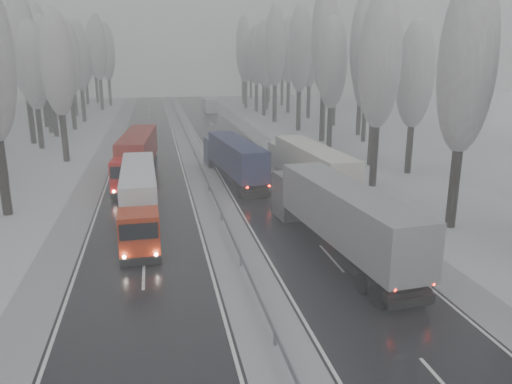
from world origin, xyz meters
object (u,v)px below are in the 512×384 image
object	(u,v)px
truck_blue_box	(233,156)
truck_red_white	(139,193)
truck_cream_box	(308,165)
box_truck_distant	(210,105)
truck_red_red	(137,153)
truck_grey_tarp	(337,212)

from	to	relation	value
truck_blue_box	truck_red_white	distance (m)	13.60
truck_cream_box	box_truck_distant	world-z (taller)	truck_cream_box
truck_cream_box	truck_red_red	distance (m)	16.44
truck_blue_box	truck_red_white	size ratio (longest dim) A/B	1.06
truck_grey_tarp	truck_red_red	bearing A→B (deg)	113.48
truck_red_white	truck_cream_box	bearing A→B (deg)	19.90
truck_blue_box	truck_red_red	bearing A→B (deg)	156.97
truck_cream_box	truck_red_white	xyz separation A→B (m)	(-13.77, -5.30, -0.24)
truck_grey_tarp	truck_blue_box	xyz separation A→B (m)	(-3.16, 18.73, -0.20)
truck_blue_box	truck_cream_box	world-z (taller)	truck_cream_box
truck_grey_tarp	truck_red_red	distance (m)	24.49
truck_grey_tarp	box_truck_distant	distance (m)	76.15
truck_cream_box	truck_red_red	size ratio (longest dim) A/B	1.00
box_truck_distant	truck_blue_box	bearing A→B (deg)	-93.73
truck_blue_box	truck_cream_box	size ratio (longest dim) A/B	0.95
truck_blue_box	truck_cream_box	distance (m)	7.82
box_truck_distant	truck_red_red	distance (m)	56.23
truck_grey_tarp	truck_red_white	xyz separation A→B (m)	(-11.40, 7.91, -0.33)
truck_grey_tarp	truck_red_white	distance (m)	13.88
truck_blue_box	truck_red_red	size ratio (longest dim) A/B	0.95
truck_red_white	truck_red_red	distance (m)	13.53
truck_cream_box	truck_red_white	size ratio (longest dim) A/B	1.11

